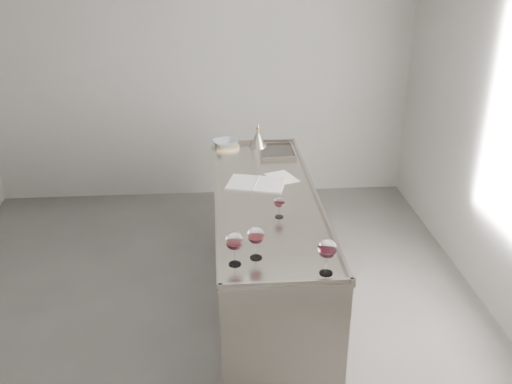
{
  "coord_description": "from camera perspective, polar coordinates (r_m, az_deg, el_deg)",
  "views": [
    {
      "loc": [
        0.13,
        -3.52,
        2.7
      ],
      "look_at": [
        0.41,
        0.2,
        1.02
      ],
      "focal_mm": 40.0,
      "sensor_mm": 36.0,
      "label": 1
    }
  ],
  "objects": [
    {
      "name": "counter",
      "position": [
        4.44,
        1.01,
        -5.91
      ],
      "size": [
        0.77,
        2.42,
        0.97
      ],
      "color": "#9E968E",
      "rests_on": "ground"
    },
    {
      "name": "wine_glass_left",
      "position": [
        3.3,
        -2.17,
        -5.01
      ],
      "size": [
        0.11,
        0.11,
        0.21
      ],
      "rotation": [
        0.0,
        0.0,
        -0.01
      ],
      "color": "white",
      "rests_on": "counter"
    },
    {
      "name": "notebook",
      "position": [
        4.42,
        0.01,
        0.85
      ],
      "size": [
        0.5,
        0.4,
        0.02
      ],
      "rotation": [
        0.0,
        0.0,
        -0.27
      ],
      "color": "white",
      "rests_on": "counter"
    },
    {
      "name": "trivet",
      "position": [
        5.21,
        -3.08,
        4.54
      ],
      "size": [
        0.26,
        0.26,
        0.02
      ],
      "primitive_type": "cylinder",
      "rotation": [
        0.0,
        0.0,
        0.02
      ],
      "color": "beige",
      "rests_on": "counter"
    },
    {
      "name": "wine_glass_middle",
      "position": [
        3.36,
        0.0,
        -4.44
      ],
      "size": [
        0.11,
        0.11,
        0.21
      ],
      "rotation": [
        0.0,
        0.0,
        0.09
      ],
      "color": "white",
      "rests_on": "counter"
    },
    {
      "name": "wine_glass_right",
      "position": [
        3.24,
        7.14,
        -5.74
      ],
      "size": [
        0.11,
        0.11,
        0.22
      ],
      "rotation": [
        0.0,
        0.0,
        -0.4
      ],
      "color": "white",
      "rests_on": "counter"
    },
    {
      "name": "wine_glass_small",
      "position": [
        3.87,
        2.36,
        -1.09
      ],
      "size": [
        0.07,
        0.07,
        0.15
      ],
      "rotation": [
        0.0,
        0.0,
        0.15
      ],
      "color": "white",
      "rests_on": "counter"
    },
    {
      "name": "loose_paper_top",
      "position": [
        4.55,
        2.6,
        1.46
      ],
      "size": [
        0.27,
        0.32,
        0.0
      ],
      "primitive_type": "cube",
      "rotation": [
        0.0,
        0.0,
        0.38
      ],
      "color": "white",
      "rests_on": "counter"
    },
    {
      "name": "ceramic_bowl",
      "position": [
        5.19,
        -3.08,
        4.91
      ],
      "size": [
        0.27,
        0.27,
        0.05
      ],
      "primitive_type": "imported",
      "rotation": [
        0.0,
        0.0,
        0.39
      ],
      "color": "#97AAB0",
      "rests_on": "trivet"
    },
    {
      "name": "room_shell",
      "position": [
        3.76,
        -6.09,
        3.82
      ],
      "size": [
        4.54,
        5.04,
        2.84
      ],
      "color": "#4C4A48",
      "rests_on": "ground"
    },
    {
      "name": "wine_funnel",
      "position": [
        5.2,
        0.2,
        5.25
      ],
      "size": [
        0.16,
        0.16,
        0.23
      ],
      "rotation": [
        0.0,
        0.0,
        -0.12
      ],
      "color": "#A39C91",
      "rests_on": "counter"
    }
  ]
}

